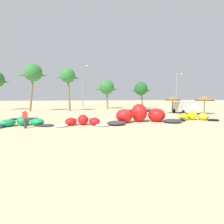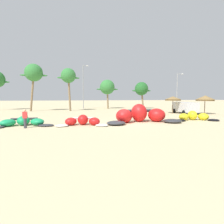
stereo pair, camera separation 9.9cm
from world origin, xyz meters
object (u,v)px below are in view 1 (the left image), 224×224
Objects in this scene: person_near_kites at (25,119)px; beach_umbrella_middle at (205,98)px; kite_center at (193,117)px; palm_center_right at (141,89)px; kite_far_left at (23,122)px; palm_left at (33,73)px; lamppost_west_center at (177,89)px; palm_center_left at (107,87)px; kite_left at (83,121)px; kite_left_of_center at (141,115)px; palm_left_of_gap at (68,76)px; beach_umbrella_near_van at (173,98)px; parked_van at (184,107)px; lamppost_west at (83,85)px.

beach_umbrella_middle is at bearing 18.18° from person_near_kites.
kite_center is 21.18m from palm_center_right.
palm_left is at bearing 97.66° from kite_far_left.
lamppost_west_center reaches higher than person_near_kites.
palm_center_left is at bearing 126.47° from beach_umbrella_middle.
palm_left reaches higher than kite_center.
kite_left reaches higher than kite_far_left.
palm_center_left is (-12.25, 16.58, 2.40)m from beach_umbrella_middle.
kite_left_of_center is at bearing 7.79° from kite_left.
kite_far_left is 18.09m from kite_center.
palm_left_of_gap is at bearing -173.62° from lamppost_west_center.
kite_left_of_center is 22.85m from palm_center_right.
beach_umbrella_near_van reaches higher than person_near_kites.
palm_left_of_gap is (-16.59, 9.01, 4.14)m from beach_umbrella_near_van.
lamppost_west is (-15.05, 16.38, 4.38)m from parked_van.
parked_van is at bearing 23.73° from person_near_kites.
kite_far_left is 26.44m from palm_center_left.
kite_left is at bearing 7.42° from person_near_kites.
kite_left_of_center is at bearing 7.63° from person_near_kites.
palm_center_left is at bearing 16.95° from palm_left.
palm_center_right is at bearing 85.25° from kite_center.
palm_left is 15.62m from palm_center_left.
beach_umbrella_middle is at bearing -105.85° from lamppost_west_center.
person_near_kites is at bearing -104.05° from lamppost_west.
parked_van reaches higher than person_near_kites.
palm_left_of_gap reaches higher than kite_far_left.
palm_left_of_gap is at bearing 151.50° from beach_umbrella_near_van.
palm_left is (-27.04, 12.07, 4.60)m from beach_umbrella_middle.
lamppost_west_center is (24.72, 2.76, -1.95)m from palm_left_of_gap.
kite_center is at bearing 4.94° from kite_left.
lamppost_west_center is (27.97, 21.88, 3.79)m from person_near_kites.
kite_far_left is at bearing -118.19° from palm_center_left.
parked_van is (-2.48, 1.58, -1.39)m from beach_umbrella_middle.
palm_left is at bearing 138.47° from kite_center.
lamppost_west_center is at bearing 55.39° from beach_umbrella_near_van.
kite_left_of_center is 1.60× the size of kite_center.
palm_center_right is at bearing -14.87° from lamppost_west.
kite_left is 1.79× the size of beach_umbrella_near_van.
beach_umbrella_near_van is 0.28× the size of lamppost_west.
kite_left_of_center reaches higher than parked_van.
kite_far_left is 23.48m from parked_van.
person_near_kites is at bearing -69.56° from kite_far_left.
lamppost_west is at bearing 86.38° from kite_left.
kite_far_left is 1.11× the size of parked_van.
palm_center_right is 13.27m from lamppost_west.
kite_far_left is at bearing 170.96° from kite_left.
palm_center_left is 0.67× the size of lamppost_west.
beach_umbrella_near_van is at bearing -87.26° from palm_center_right.
parked_van is (1.67, -0.64, -1.33)m from beach_umbrella_near_van.
palm_center_left is (11.75, 24.46, 4.07)m from person_near_kites.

